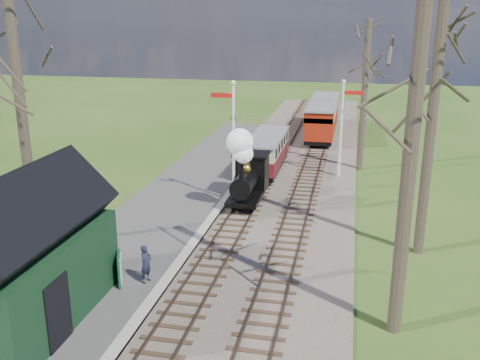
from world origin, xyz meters
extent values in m
ellipsoid|color=#385B23|center=(-25.00, 60.00, -14.76)|extent=(57.60, 36.00, 16.20)
ellipsoid|color=#385B23|center=(10.00, 65.00, -18.04)|extent=(70.40, 44.00, 19.80)
ellipsoid|color=#385B23|center=(-8.00, 70.00, -16.40)|extent=(64.00, 40.00, 18.00)
cube|color=brown|center=(1.30, 22.00, 0.05)|extent=(8.00, 60.00, 0.10)
cube|color=brown|center=(-0.50, 22.00, 0.14)|extent=(0.07, 60.00, 0.12)
cube|color=brown|center=(0.50, 22.00, 0.14)|extent=(0.07, 60.00, 0.12)
cube|color=#38281C|center=(0.00, 22.00, 0.10)|extent=(1.60, 60.00, 0.09)
cube|color=brown|center=(2.10, 22.00, 0.14)|extent=(0.07, 60.00, 0.12)
cube|color=brown|center=(3.10, 22.00, 0.14)|extent=(0.07, 60.00, 0.12)
cube|color=#38281C|center=(2.60, 22.00, 0.10)|extent=(1.60, 60.00, 0.09)
cube|color=#474442|center=(-3.50, 14.00, 0.10)|extent=(5.00, 44.00, 0.20)
cube|color=#B2AD9E|center=(-1.20, 14.00, 0.10)|extent=(0.40, 44.00, 0.21)
cube|color=black|center=(-4.30, 4.00, 1.50)|extent=(3.00, 6.00, 2.60)
cube|color=black|center=(-4.30, 4.00, 3.35)|extent=(3.25, 6.30, 3.25)
cube|color=black|center=(-2.78, 3.00, 1.20)|extent=(0.06, 1.20, 2.00)
cylinder|color=silver|center=(-0.70, 16.00, 3.00)|extent=(0.14, 0.14, 6.00)
sphere|color=silver|center=(-0.70, 16.00, 6.10)|extent=(0.24, 0.24, 0.24)
cube|color=#B7140F|center=(-1.25, 16.00, 5.50)|extent=(1.10, 0.08, 0.22)
cube|color=black|center=(-0.70, 16.00, 4.40)|extent=(0.18, 0.06, 0.30)
cylinder|color=silver|center=(4.30, 22.00, 2.75)|extent=(0.14, 0.14, 5.50)
sphere|color=silver|center=(4.30, 22.00, 5.60)|extent=(0.24, 0.24, 0.24)
cube|color=#B7140F|center=(4.85, 22.00, 5.00)|extent=(1.10, 0.08, 0.22)
cube|color=black|center=(4.30, 22.00, 3.90)|extent=(0.18, 0.06, 0.30)
cylinder|color=#382D23|center=(-7.30, 9.00, 5.50)|extent=(0.41, 0.41, 11.00)
cylinder|color=#382D23|center=(6.50, 6.00, 6.00)|extent=(0.42, 0.42, 12.00)
cylinder|color=#382D23|center=(7.80, 12.00, 5.00)|extent=(0.40, 0.40, 10.00)
cylinder|color=#382D23|center=(5.50, 24.00, 4.50)|extent=(0.39, 0.39, 9.00)
cube|color=slate|center=(0.30, 36.00, 0.75)|extent=(12.60, 0.02, 0.01)
cube|color=slate|center=(0.30, 36.00, 0.45)|extent=(12.60, 0.02, 0.02)
cylinder|color=slate|center=(0.30, 36.00, 0.50)|extent=(0.08, 0.08, 1.00)
cube|color=black|center=(0.00, 15.97, 0.60)|extent=(1.52, 3.57, 0.22)
cylinder|color=black|center=(0.00, 15.44, 1.40)|extent=(0.98, 2.32, 0.98)
cube|color=black|center=(0.00, 17.04, 1.49)|extent=(1.60, 1.43, 1.78)
cylinder|color=black|center=(0.00, 14.55, 2.21)|extent=(0.25, 0.25, 0.71)
sphere|color=gold|center=(0.00, 15.70, 2.03)|extent=(0.46, 0.46, 0.46)
sphere|color=white|center=(0.10, 14.55, 3.05)|extent=(0.89, 0.89, 0.89)
sphere|color=white|center=(-0.10, 14.63, 3.59)|extent=(1.25, 1.25, 1.25)
cylinder|color=black|center=(-0.50, 14.90, 0.49)|extent=(0.09, 0.57, 0.57)
cylinder|color=black|center=(0.50, 14.90, 0.49)|extent=(0.09, 0.57, 0.57)
cube|color=black|center=(0.00, 21.97, 0.51)|extent=(1.69, 6.24, 0.27)
cube|color=#531315|center=(0.00, 21.97, 1.05)|extent=(1.78, 6.24, 0.80)
cube|color=#BCAC8E|center=(0.00, 21.97, 1.85)|extent=(1.78, 6.24, 0.80)
cube|color=slate|center=(0.00, 21.97, 2.29)|extent=(1.87, 6.42, 0.11)
cube|color=black|center=(2.60, 30.76, 0.56)|extent=(1.94, 5.11, 0.31)
cube|color=maroon|center=(2.60, 30.76, 1.17)|extent=(2.05, 5.11, 0.92)
cube|color=#BCAC8E|center=(2.60, 30.76, 2.09)|extent=(2.05, 5.11, 0.92)
cube|color=slate|center=(2.60, 30.76, 2.60)|extent=(2.15, 5.32, 0.12)
cube|color=black|center=(2.60, 36.26, 0.56)|extent=(1.94, 5.11, 0.31)
cube|color=maroon|center=(2.60, 36.26, 1.17)|extent=(2.05, 5.11, 0.92)
cube|color=#BCAC8E|center=(2.60, 36.26, 2.09)|extent=(2.05, 5.11, 0.92)
cube|color=slate|center=(2.60, 36.26, 2.60)|extent=(2.15, 5.32, 0.12)
cube|color=#0E4127|center=(-2.63, 6.65, 0.78)|extent=(0.38, 0.77, 1.17)
cube|color=silver|center=(-2.58, 6.66, 0.78)|extent=(0.28, 0.65, 0.96)
cube|color=#3F2716|center=(-3.19, 5.31, 0.45)|extent=(0.50, 1.53, 0.06)
cube|color=#3F2716|center=(-3.39, 5.30, 0.74)|extent=(0.12, 1.52, 0.65)
cube|color=#3F2716|center=(-3.03, 4.66, 0.31)|extent=(0.06, 0.06, 0.22)
cube|color=#3F2716|center=(-3.35, 5.96, 0.31)|extent=(0.06, 0.06, 0.22)
imported|color=#1A1F2F|center=(-1.81, 7.01, 0.88)|extent=(0.46, 0.57, 1.37)
camera|label=1|loc=(4.89, -8.78, 9.07)|focal=40.00mm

